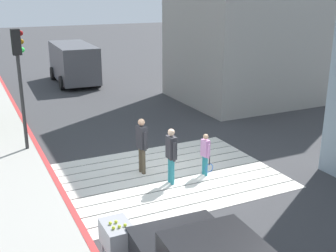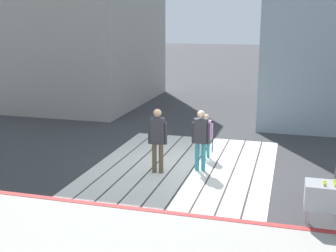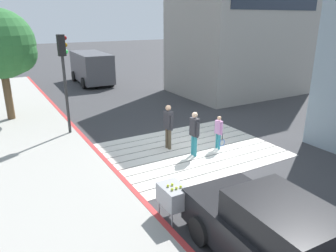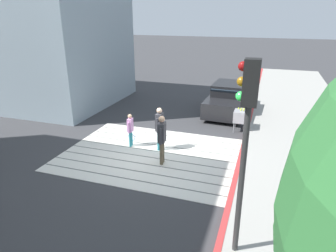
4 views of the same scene
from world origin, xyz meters
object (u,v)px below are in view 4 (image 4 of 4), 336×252
Objects in this scene: car_parked_near_curb at (228,99)px; tennis_ball_cart at (240,116)px; pedestrian_adult_trailing at (162,136)px; traffic_light_corner at (246,124)px; pedestrian_child_with_racket at (130,128)px; pedestrian_adult_lead at (159,126)px.

car_parked_near_curb reaches higher than tennis_ball_cart.
car_parked_near_curb is 2.48× the size of pedestrian_adult_trailing.
pedestrian_adult_trailing is (2.92, -3.49, -2.01)m from traffic_light_corner.
pedestrian_child_with_racket is at bearing 61.62° from car_parked_near_curb.
tennis_ball_cart is 0.76× the size of pedestrian_child_with_racket.
pedestrian_adult_trailing reaches higher than pedestrian_child_with_racket.
pedestrian_adult_trailing is at bearing 149.02° from pedestrian_child_with_racket.
pedestrian_adult_lead is at bearing -176.90° from pedestrian_child_with_racket.
traffic_light_corner reaches higher than car_parked_near_curb.
pedestrian_adult_trailing is at bearing -50.09° from traffic_light_corner.
pedestrian_adult_lead is (2.71, 3.04, 0.28)m from tennis_ball_cart.
pedestrian_adult_trailing is (2.24, 4.11, 0.33)m from tennis_ball_cart.
traffic_light_corner is 3.17× the size of pedestrian_child_with_racket.
pedestrian_adult_lead is 1.21m from pedestrian_child_with_racket.
car_parked_near_curb is at bearing -81.07° from traffic_light_corner.
pedestrian_adult_trailing is at bearing 114.19° from pedestrian_adult_lead.
traffic_light_corner reaches higher than tennis_ball_cart.
traffic_light_corner is at bearing 126.72° from pedestrian_adult_lead.
traffic_light_corner is 2.51× the size of pedestrian_adult_lead.
traffic_light_corner is 6.04m from pedestrian_adult_lead.
pedestrian_adult_trailing is at bearing 78.47° from car_parked_near_curb.
pedestrian_adult_trailing is (1.34, 6.56, 0.29)m from car_parked_near_curb.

